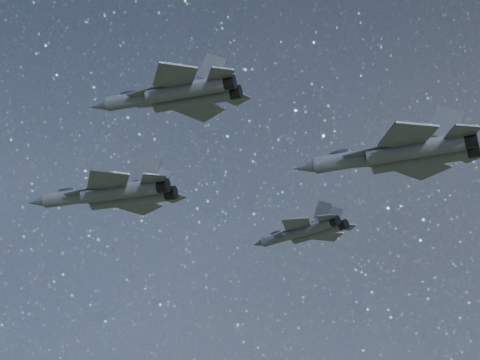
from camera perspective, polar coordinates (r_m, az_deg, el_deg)
The scene contains 4 objects.
jet_lead at distance 86.35m, azimuth -9.86°, elevation -1.08°, with size 19.73×13.29×4.98m.
jet_left at distance 94.06m, azimuth 5.06°, elevation -3.98°, with size 15.44×10.73×3.88m.
jet_right at distance 69.88m, azimuth -4.93°, elevation 6.63°, with size 16.12×10.87×4.06m.
jet_slot at distance 75.18m, azimuth 12.39°, elevation 2.00°, with size 19.91×13.63×5.00m.
Camera 1 is at (41.69, -62.50, 121.44)m, focal length 55.00 mm.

